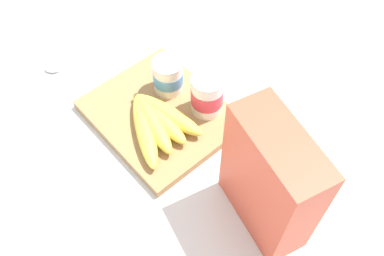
% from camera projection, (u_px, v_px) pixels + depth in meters
% --- Properties ---
extents(ground_plane, '(2.40, 2.40, 0.00)m').
position_uv_depth(ground_plane, '(160.00, 117.00, 0.94)').
color(ground_plane, silver).
extents(cutting_board, '(0.29, 0.25, 0.02)m').
position_uv_depth(cutting_board, '(160.00, 114.00, 0.93)').
color(cutting_board, '#A37A4C').
rests_on(cutting_board, ground_plane).
extents(cereal_box, '(0.20, 0.12, 0.25)m').
position_uv_depth(cereal_box, '(269.00, 182.00, 0.71)').
color(cereal_box, '#D85138').
rests_on(cereal_box, ground_plane).
extents(yogurt_cup_front, '(0.07, 0.07, 0.08)m').
position_uv_depth(yogurt_cup_front, '(168.00, 76.00, 0.93)').
color(yogurt_cup_front, white).
rests_on(yogurt_cup_front, cutting_board).
extents(yogurt_cup_back, '(0.07, 0.07, 0.09)m').
position_uv_depth(yogurt_cup_back, '(207.00, 94.00, 0.89)').
color(yogurt_cup_back, white).
rests_on(yogurt_cup_back, cutting_board).
extents(banana_bunch, '(0.18, 0.16, 0.04)m').
position_uv_depth(banana_bunch, '(157.00, 122.00, 0.88)').
color(banana_bunch, yellow).
rests_on(banana_bunch, cutting_board).
extents(spoon, '(0.11, 0.10, 0.01)m').
position_uv_depth(spoon, '(63.00, 71.00, 1.01)').
color(spoon, silver).
rests_on(spoon, ground_plane).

